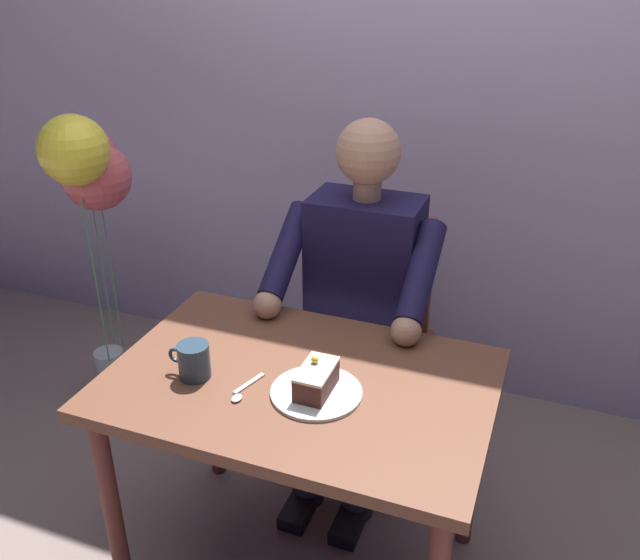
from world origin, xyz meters
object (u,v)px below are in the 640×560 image
at_px(dining_table, 300,406).
at_px(seated_person, 357,308).
at_px(balloon_display, 87,177).
at_px(cake_slice, 316,379).
at_px(coffee_cup, 193,360).
at_px(dessert_spoon, 242,391).
at_px(chair, 370,327).

relative_size(dining_table, seated_person, 0.80).
xyz_separation_m(seated_person, balloon_display, (1.08, -0.06, 0.31)).
xyz_separation_m(dining_table, balloon_display, (1.08, -0.56, 0.36)).
distance_m(cake_slice, balloon_display, 1.32).
distance_m(dining_table, seated_person, 0.50).
distance_m(seated_person, coffee_cup, 0.65).
distance_m(coffee_cup, dessert_spoon, 0.16).
height_order(cake_slice, dessert_spoon, cake_slice).
bearing_deg(cake_slice, balloon_display, -28.07).
height_order(dining_table, seated_person, seated_person).
bearing_deg(balloon_display, chair, -174.35).
xyz_separation_m(dining_table, coffee_cup, (0.27, 0.09, 0.14)).
xyz_separation_m(chair, cake_slice, (-0.07, 0.72, 0.26)).
bearing_deg(coffee_cup, balloon_display, -38.77).
bearing_deg(chair, coffee_cup, 70.69).
xyz_separation_m(chair, coffee_cup, (0.27, 0.76, 0.26)).
distance_m(seated_person, balloon_display, 1.12).
height_order(coffee_cup, balloon_display, balloon_display).
relative_size(dessert_spoon, balloon_display, 0.12).
xyz_separation_m(dessert_spoon, balloon_display, (0.97, -0.67, 0.26)).
distance_m(seated_person, cake_slice, 0.56).
bearing_deg(seated_person, dining_table, 90.00).
bearing_deg(dining_table, dessert_spoon, 45.23).
bearing_deg(balloon_display, dessert_spoon, 145.07).
relative_size(chair, coffee_cup, 7.53).
bearing_deg(chair, cake_slice, 95.37).
bearing_deg(chair, seated_person, 90.00).
distance_m(cake_slice, dessert_spoon, 0.20).
distance_m(dining_table, chair, 0.68).
bearing_deg(cake_slice, coffee_cup, 7.08).
height_order(dining_table, balloon_display, balloon_display).
xyz_separation_m(coffee_cup, dessert_spoon, (-0.15, 0.02, -0.05)).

